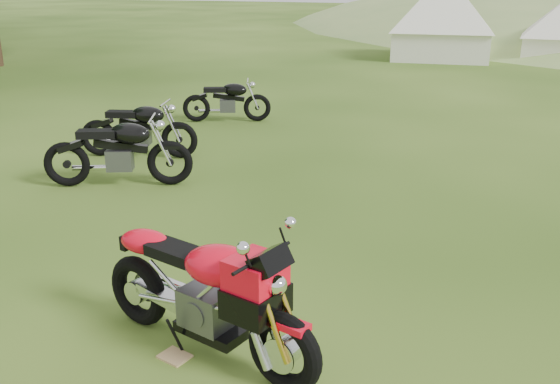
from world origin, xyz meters
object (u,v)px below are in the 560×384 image
(vintage_moto_d, at_px, (227,100))
(plywood_board, at_px, (175,356))
(tent_left, at_px, (443,18))
(vintage_moto_c, at_px, (117,150))
(sport_motorcycle, at_px, (204,283))
(vintage_moto_b, at_px, (138,128))

(vintage_moto_d, bearing_deg, plywood_board, -90.38)
(tent_left, bearing_deg, vintage_moto_d, -109.40)
(vintage_moto_c, xyz_separation_m, tent_left, (2.82, 16.31, 0.88))
(tent_left, bearing_deg, sport_motorcycle, -94.37)
(plywood_board, distance_m, tent_left, 19.93)
(vintage_moto_d, bearing_deg, vintage_moto_c, -108.53)
(sport_motorcycle, relative_size, tent_left, 0.64)
(sport_motorcycle, relative_size, vintage_moto_b, 1.09)
(vintage_moto_b, xyz_separation_m, vintage_moto_c, (0.53, -1.40, 0.03))
(vintage_moto_b, relative_size, vintage_moto_d, 1.09)
(plywood_board, bearing_deg, sport_motorcycle, 36.53)
(plywood_board, xyz_separation_m, tent_left, (-0.02, 19.88, 1.41))
(sport_motorcycle, relative_size, plywood_board, 8.80)
(vintage_moto_d, height_order, tent_left, tent_left)
(vintage_moto_d, xyz_separation_m, tent_left, (3.06, 11.98, 0.96))
(tent_left, bearing_deg, vintage_moto_b, -107.73)
(sport_motorcycle, bearing_deg, plywood_board, -126.87)
(vintage_moto_b, xyz_separation_m, vintage_moto_d, (0.29, 2.93, -0.04))
(vintage_moto_b, height_order, tent_left, tent_left)
(vintage_moto_c, relative_size, vintage_moto_d, 1.17)
(vintage_moto_c, bearing_deg, vintage_moto_b, 88.26)
(vintage_moto_d, bearing_deg, vintage_moto_b, -117.36)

